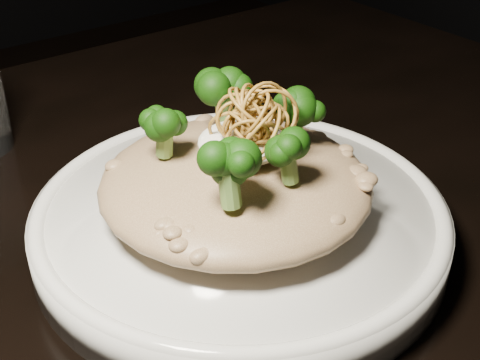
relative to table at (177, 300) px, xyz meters
The scene contains 6 objects.
table is the anchor object (origin of this frame).
plate 0.12m from the table, 59.96° to the right, with size 0.31×0.31×0.03m, color silver.
risotto 0.15m from the table, 64.65° to the right, with size 0.20×0.20×0.04m, color brown.
broccoli 0.20m from the table, 65.59° to the right, with size 0.15×0.15×0.05m, color black, non-canonical shape.
cheese 0.18m from the table, 57.28° to the right, with size 0.06×0.06×0.02m, color white.
shallots 0.21m from the table, 60.26° to the right, with size 0.06×0.06×0.04m, color brown, non-canonical shape.
Camera 1 is at (-0.22, -0.38, 1.06)m, focal length 50.00 mm.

